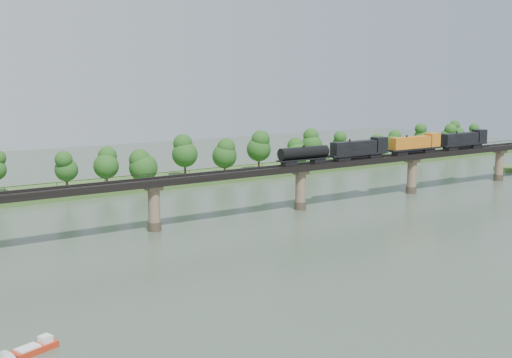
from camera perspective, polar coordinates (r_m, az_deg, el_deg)
ground at (r=140.14m, az=11.50°, el=-4.79°), size 400.00×400.00×0.00m
far_bank at (r=207.37m, az=-5.36°, el=0.14°), size 300.00×24.00×1.60m
bridge at (r=160.98m, az=3.98°, el=-0.81°), size 236.00×30.00×11.50m
bridge_superstructure at (r=159.99m, az=4.00°, el=1.42°), size 220.00×4.90×0.75m
far_treeline at (r=198.54m, az=-6.87°, el=2.05°), size 289.06×17.54×13.60m
freight_train at (r=182.00m, az=12.39°, el=2.90°), size 78.00×3.04×5.37m
motorboat at (r=85.65m, az=-19.05°, el=-13.99°), size 6.10×3.84×1.61m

